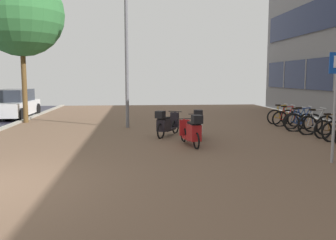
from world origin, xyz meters
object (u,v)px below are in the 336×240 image
object	(u,v)px
bicycle_rack_06	(299,121)
parking_sign	(335,96)
bicycle_rack_04	(316,125)
street_tree	(21,14)
bicycle_rack_03	(331,129)
bicycle_rack_07	(288,119)
scooter_near	(192,131)
bicycle_rack_05	(303,122)
parked_car_far	(13,104)
bicycle_rack_08	(281,117)
scooter_mid	(166,124)
scooter_far	(197,125)
lamp_post	(126,39)

from	to	relation	value
bicycle_rack_06	parking_sign	bearing A→B (deg)	-107.62
bicycle_rack_04	street_tree	distance (m)	13.23
bicycle_rack_03	bicycle_rack_06	xyz separation A→B (m)	(-0.09, 2.26, -0.00)
bicycle_rack_06	bicycle_rack_04	bearing A→B (deg)	-91.42
bicycle_rack_06	bicycle_rack_07	bearing A→B (deg)	99.86
scooter_near	parking_sign	bearing A→B (deg)	-37.94
bicycle_rack_05	parked_car_far	bearing A→B (deg)	154.52
bicycle_rack_03	bicycle_rack_06	size ratio (longest dim) A/B	1.00
bicycle_rack_05	bicycle_rack_08	xyz separation A→B (m)	(0.07, 2.26, -0.02)
bicycle_rack_03	bicycle_rack_05	bearing A→B (deg)	99.61
bicycle_rack_03	bicycle_rack_08	xyz separation A→B (m)	(-0.18, 3.76, 0.00)
bicycle_rack_06	street_tree	distance (m)	12.83
bicycle_rack_07	scooter_mid	world-z (taller)	scooter_mid
scooter_near	parked_car_far	xyz separation A→B (m)	(-8.00, 8.52, 0.24)
bicycle_rack_03	scooter_far	size ratio (longest dim) A/B	0.74
bicycle_rack_06	street_tree	xyz separation A→B (m)	(-11.58, 3.13, 4.56)
bicycle_rack_04	bicycle_rack_08	bearing A→B (deg)	91.10
bicycle_rack_05	scooter_mid	xyz separation A→B (m)	(-5.31, -0.63, 0.08)
bicycle_rack_06	parked_car_far	xyz separation A→B (m)	(-12.85, 5.29, 0.37)
parking_sign	bicycle_rack_04	bearing A→B (deg)	66.98
bicycle_rack_05	scooter_near	size ratio (longest dim) A/B	0.82
bicycle_rack_04	parked_car_far	distance (m)	14.51
parking_sign	scooter_mid	bearing A→B (deg)	131.11
bicycle_rack_06	bicycle_rack_05	bearing A→B (deg)	-102.50
bicycle_rack_04	scooter_near	distance (m)	5.11
parked_car_far	lamp_post	bearing A→B (deg)	-35.34
bicycle_rack_03	bicycle_rack_07	size ratio (longest dim) A/B	0.96
bicycle_rack_04	parked_car_far	xyz separation A→B (m)	(-12.81, 6.80, 0.34)
bicycle_rack_03	scooter_near	world-z (taller)	scooter_near
bicycle_rack_03	scooter_mid	bearing A→B (deg)	171.06
bicycle_rack_06	bicycle_rack_07	distance (m)	0.76
bicycle_rack_08	street_tree	bearing A→B (deg)	171.96
scooter_far	parking_sign	distance (m)	4.71
bicycle_rack_04	scooter_mid	xyz separation A→B (m)	(-5.44, 0.12, 0.08)
bicycle_rack_04	bicycle_rack_08	xyz separation A→B (m)	(-0.06, 3.01, -0.02)
bicycle_rack_06	parking_sign	size ratio (longest dim) A/B	0.49
bicycle_rack_03	parking_sign	xyz separation A→B (m)	(-1.87, -3.36, 1.30)
bicycle_rack_05	street_tree	distance (m)	12.87
street_tree	scooter_near	bearing A→B (deg)	-43.35
street_tree	bicycle_rack_06	bearing A→B (deg)	-15.11
bicycle_rack_05	scooter_near	bearing A→B (deg)	-152.19
bicycle_rack_03	scooter_near	xyz separation A→B (m)	(-4.94, -0.97, 0.12)
lamp_post	bicycle_rack_05	bearing A→B (deg)	-15.10
bicycle_rack_07	scooter_far	xyz separation A→B (m)	(-4.34, -2.68, 0.13)
bicycle_rack_07	scooter_mid	bearing A→B (deg)	-158.24
lamp_post	bicycle_rack_04	bearing A→B (deg)	-20.54
lamp_post	street_tree	size ratio (longest dim) A/B	0.97
bicycle_rack_03	scooter_far	xyz separation A→B (m)	(-4.56, 0.33, 0.14)
scooter_near	scooter_far	distance (m)	1.35
bicycle_rack_06	parking_sign	xyz separation A→B (m)	(-1.78, -5.61, 1.31)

